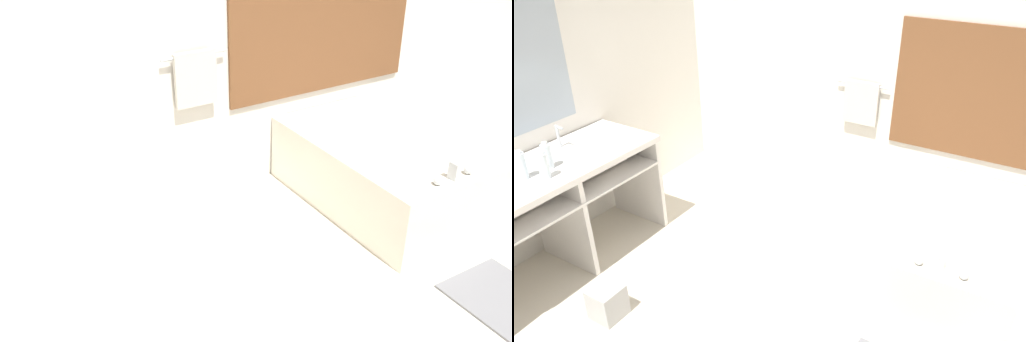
{
  "view_description": "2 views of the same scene",
  "coord_description": "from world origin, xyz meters",
  "views": [
    {
      "loc": [
        -1.91,
        -1.36,
        2.35
      ],
      "look_at": [
        -0.54,
        0.91,
        0.89
      ],
      "focal_mm": 40.0,
      "sensor_mm": 36.0,
      "label": 1
    },
    {
      "loc": [
        1.18,
        -1.94,
        2.57
      ],
      "look_at": [
        -0.4,
        0.71,
        0.91
      ],
      "focal_mm": 35.0,
      "sensor_mm": 36.0,
      "label": 2
    }
  ],
  "objects": [
    {
      "name": "bathtub",
      "position": [
        0.84,
        1.41,
        0.29
      ],
      "size": [
        0.93,
        1.55,
        0.64
      ],
      "color": "silver",
      "rests_on": "ground_plane"
    },
    {
      "name": "wall_back_with_blinds",
      "position": [
        0.03,
        2.23,
        1.34
      ],
      "size": [
        7.4,
        0.13,
        2.7
      ],
      "color": "white",
      "rests_on": "ground_plane"
    }
  ]
}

